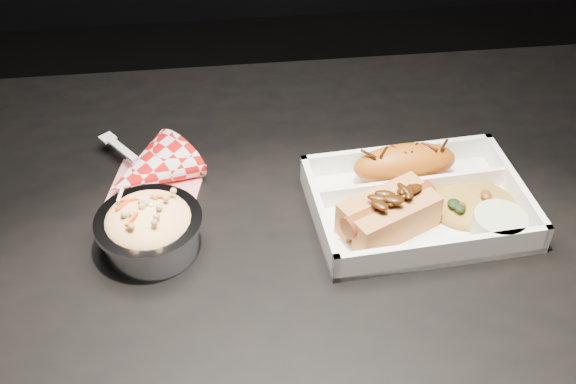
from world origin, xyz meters
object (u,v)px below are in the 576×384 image
(food_tray, at_px, (417,206))
(fried_pastry, at_px, (405,164))
(dining_table, at_px, (307,292))
(hotdog, at_px, (389,212))
(napkin_fork, at_px, (148,172))
(foil_coleslaw_cup, at_px, (149,227))

(food_tray, relative_size, fried_pastry, 2.01)
(dining_table, xyz_separation_m, food_tray, (0.14, 0.03, 0.10))
(hotdog, bearing_deg, napkin_fork, 129.92)
(dining_table, xyz_separation_m, hotdog, (0.09, 0.00, 0.12))
(foil_coleslaw_cup, height_order, napkin_fork, foil_coleslaw_cup)
(dining_table, relative_size, fried_pastry, 9.22)
(food_tray, relative_size, napkin_fork, 1.66)
(foil_coleslaw_cup, distance_m, napkin_fork, 0.12)
(dining_table, height_order, food_tray, food_tray)
(fried_pastry, height_order, napkin_fork, napkin_fork)
(hotdog, bearing_deg, foil_coleslaw_cup, 152.69)
(dining_table, bearing_deg, fried_pastry, 33.65)
(fried_pastry, bearing_deg, foil_coleslaw_cup, -165.89)
(food_tray, height_order, foil_coleslaw_cup, foil_coleslaw_cup)
(foil_coleslaw_cup, bearing_deg, fried_pastry, 14.11)
(napkin_fork, bearing_deg, foil_coleslaw_cup, -32.98)
(food_tray, bearing_deg, napkin_fork, 159.35)
(napkin_fork, bearing_deg, hotdog, 29.11)
(food_tray, xyz_separation_m, hotdog, (-0.04, -0.03, 0.02))
(fried_pastry, distance_m, foil_coleslaw_cup, 0.32)
(dining_table, height_order, napkin_fork, napkin_fork)
(food_tray, distance_m, fried_pastry, 0.06)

